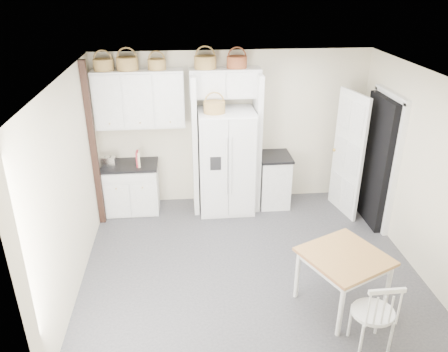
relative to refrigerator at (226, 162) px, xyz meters
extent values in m
plane|color=#545456|center=(0.15, -1.61, -0.87)|extent=(4.50, 4.50, 0.00)
plane|color=white|center=(0.15, -1.61, 1.73)|extent=(4.50, 4.50, 0.00)
plane|color=beige|center=(0.15, 0.39, 0.43)|extent=(4.50, 0.00, 4.50)
plane|color=beige|center=(-2.10, -1.61, 0.43)|extent=(0.00, 4.00, 4.00)
plane|color=beige|center=(2.40, -1.61, 0.43)|extent=(0.00, 4.00, 4.00)
cube|color=white|center=(0.00, 0.00, 0.00)|extent=(0.90, 0.72, 1.73)
cube|color=silver|center=(-1.59, 0.09, -0.46)|extent=(0.88, 0.55, 0.81)
cube|color=silver|center=(0.83, 0.09, -0.43)|extent=(0.49, 0.59, 0.87)
cube|color=brown|center=(1.13, -2.54, -0.51)|extent=(1.15, 1.15, 0.72)
cube|color=silver|center=(1.22, -3.21, -0.40)|extent=(0.46, 0.42, 0.93)
cube|color=black|center=(-1.59, 0.09, -0.04)|extent=(0.91, 0.59, 0.04)
cube|color=black|center=(0.83, 0.09, 0.02)|extent=(0.53, 0.63, 0.04)
cube|color=silver|center=(-1.91, 0.02, 0.07)|extent=(0.26, 0.17, 0.17)
cube|color=maroon|center=(-1.44, 0.01, 0.11)|extent=(0.04, 0.17, 0.25)
cube|color=beige|center=(-1.42, 0.01, 0.11)|extent=(0.06, 0.17, 0.25)
cylinder|color=olive|center=(-1.84, 0.22, 1.57)|extent=(0.30, 0.30, 0.17)
cylinder|color=olive|center=(-1.49, 0.22, 1.58)|extent=(0.33, 0.33, 0.19)
cylinder|color=olive|center=(-1.04, 0.22, 1.56)|extent=(0.27, 0.27, 0.16)
cylinder|color=olive|center=(-0.31, 0.22, 1.58)|extent=(0.34, 0.34, 0.19)
cylinder|color=maroon|center=(0.18, 0.22, 1.57)|extent=(0.31, 0.31, 0.18)
cylinder|color=olive|center=(-0.20, -0.10, 0.96)|extent=(0.33, 0.33, 0.18)
cube|color=silver|center=(-1.35, 0.22, 1.03)|extent=(1.40, 0.34, 0.90)
cube|color=silver|center=(0.00, 0.22, 1.26)|extent=(1.12, 0.34, 0.45)
cube|color=silver|center=(-0.51, 0.09, 0.28)|extent=(0.08, 0.60, 2.30)
cube|color=silver|center=(0.51, 0.09, 0.28)|extent=(0.08, 0.60, 2.30)
cube|color=black|center=(-2.05, -0.26, 0.43)|extent=(0.09, 0.09, 2.60)
cube|color=black|center=(2.31, -0.61, 0.16)|extent=(0.18, 0.85, 2.05)
cube|color=white|center=(1.95, -0.28, 0.16)|extent=(0.21, 0.79, 2.05)
camera|label=1|loc=(-0.68, -6.58, 2.83)|focal=35.00mm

